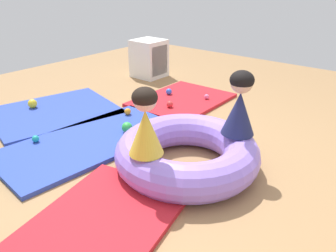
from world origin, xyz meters
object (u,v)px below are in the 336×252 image
object	(u,v)px
inflatable_cushion	(187,153)
play_ball_pink	(207,97)
play_ball_green	(127,127)
child_in_navy	(240,104)
play_ball_blue	(169,92)
play_ball_red	(170,104)
play_ball_yellow	(32,104)
child_in_yellow	(145,122)
play_ball_teal	(36,139)
storage_cube	(150,59)
play_ball_orange	(128,112)

from	to	relation	value
inflatable_cushion	play_ball_pink	distance (m)	1.60
play_ball_green	child_in_navy	bearing A→B (deg)	-80.17
child_in_navy	play_ball_blue	xyz separation A→B (m)	(0.95, 1.49, -0.47)
play_ball_green	play_ball_pink	size ratio (longest dim) A/B	1.73
inflatable_cushion	play_ball_red	size ratio (longest dim) A/B	15.43
play_ball_blue	play_ball_yellow	size ratio (longest dim) A/B	0.74
child_in_yellow	play_ball_teal	size ratio (longest dim) A/B	7.50
play_ball_green	play_ball_yellow	bearing A→B (deg)	100.09
child_in_navy	play_ball_red	distance (m)	1.41
play_ball_red	storage_cube	bearing A→B (deg)	51.05
child_in_yellow	play_ball_yellow	xyz separation A→B (m)	(0.28, 2.07, -0.44)
play_ball_teal	play_ball_green	xyz separation A→B (m)	(0.69, -0.51, 0.02)
child_in_navy	play_ball_red	bearing A→B (deg)	-95.12
child_in_yellow	storage_cube	world-z (taller)	child_in_yellow
inflatable_cushion	child_in_yellow	bearing A→B (deg)	170.00
play_ball_pink	play_ball_red	bearing A→B (deg)	160.94
play_ball_yellow	play_ball_orange	size ratio (longest dim) A/B	1.41
play_ball_teal	play_ball_red	size ratio (longest dim) A/B	0.87
play_ball_orange	play_ball_red	bearing A→B (deg)	-24.91
play_ball_green	play_ball_yellow	xyz separation A→B (m)	(-0.24, 1.32, -0.00)
child_in_yellow	play_ball_green	world-z (taller)	child_in_yellow
child_in_yellow	play_ball_teal	world-z (taller)	child_in_yellow
play_ball_blue	play_ball_red	xyz separation A→B (m)	(-0.35, -0.29, -0.00)
child_in_navy	play_ball_pink	bearing A→B (deg)	-115.94
play_ball_blue	storage_cube	bearing A→B (deg)	55.86
play_ball_green	play_ball_blue	size ratio (longest dim) A/B	1.36
play_ball_teal	play_ball_blue	bearing A→B (deg)	-3.45
child_in_yellow	storage_cube	distance (m)	2.97
play_ball_teal	play_ball_blue	world-z (taller)	play_ball_blue
inflatable_cushion	play_ball_yellow	size ratio (longest dim) A/B	11.29
play_ball_green	play_ball_red	size ratio (longest dim) A/B	1.39
play_ball_teal	play_ball_blue	size ratio (longest dim) A/B	0.85
play_ball_orange	storage_cube	world-z (taller)	storage_cube
child_in_navy	play_ball_green	size ratio (longest dim) A/B	4.91
play_ball_pink	child_in_navy	bearing A→B (deg)	-137.61
child_in_navy	play_ball_red	xyz separation A→B (m)	(0.60, 1.19, -0.47)
storage_cube	play_ball_pink	bearing A→B (deg)	-106.95
play_ball_orange	play_ball_yellow	bearing A→B (deg)	118.96
play_ball_red	storage_cube	world-z (taller)	storage_cube
child_in_navy	play_ball_blue	bearing A→B (deg)	-100.84
play_ball_orange	storage_cube	size ratio (longest dim) A/B	0.13
storage_cube	play_ball_blue	bearing A→B (deg)	-124.14
child_in_yellow	child_in_navy	distance (m)	0.79
play_ball_teal	inflatable_cushion	bearing A→B (deg)	-66.57
play_ball_green	play_ball_yellow	size ratio (longest dim) A/B	1.02
inflatable_cushion	play_ball_orange	size ratio (longest dim) A/B	15.86
child_in_navy	play_ball_blue	world-z (taller)	child_in_navy
play_ball_yellow	storage_cube	xyz separation A→B (m)	(1.93, -0.10, 0.19)
play_ball_red	play_ball_blue	bearing A→B (deg)	40.46
child_in_yellow	play_ball_blue	distance (m)	2.06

